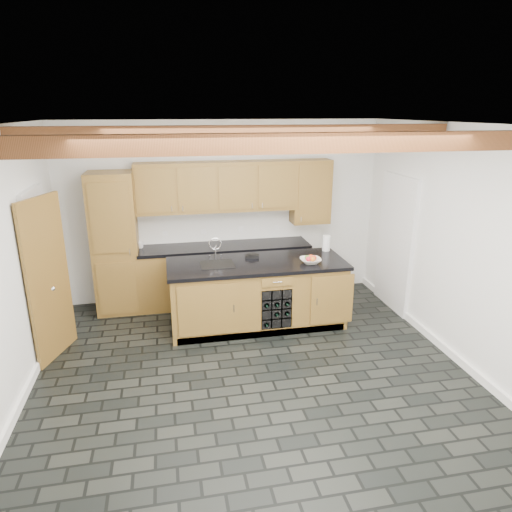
{
  "coord_description": "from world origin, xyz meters",
  "views": [
    {
      "loc": [
        -0.88,
        -4.55,
        2.94
      ],
      "look_at": [
        0.19,
        0.8,
        1.18
      ],
      "focal_mm": 32.0,
      "sensor_mm": 36.0,
      "label": 1
    }
  ],
  "objects_px": {
    "fruit_bowl": "(311,261)",
    "paper_towel": "(326,243)",
    "kitchen_scale": "(252,256)",
    "island": "(257,294)"
  },
  "relations": [
    {
      "from": "fruit_bowl",
      "to": "paper_towel",
      "type": "bearing_deg",
      "value": 51.8
    },
    {
      "from": "fruit_bowl",
      "to": "kitchen_scale",
      "type": "bearing_deg",
      "value": 151.61
    },
    {
      "from": "island",
      "to": "fruit_bowl",
      "type": "height_order",
      "value": "fruit_bowl"
    },
    {
      "from": "fruit_bowl",
      "to": "paper_towel",
      "type": "relative_size",
      "value": 1.24
    },
    {
      "from": "island",
      "to": "fruit_bowl",
      "type": "distance_m",
      "value": 0.88
    },
    {
      "from": "kitchen_scale",
      "to": "paper_towel",
      "type": "height_order",
      "value": "paper_towel"
    },
    {
      "from": "island",
      "to": "fruit_bowl",
      "type": "bearing_deg",
      "value": -14.31
    },
    {
      "from": "island",
      "to": "paper_towel",
      "type": "relative_size",
      "value": 10.75
    },
    {
      "from": "kitchen_scale",
      "to": "paper_towel",
      "type": "relative_size",
      "value": 0.89
    },
    {
      "from": "kitchen_scale",
      "to": "island",
      "type": "bearing_deg",
      "value": -73.65
    }
  ]
}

